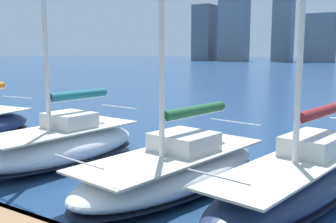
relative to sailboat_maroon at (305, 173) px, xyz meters
The scene contains 3 objects.
sailboat_maroon is the anchor object (origin of this frame).
sailboat_forest 3.73m from the sailboat_maroon, 20.78° to the left, with size 3.92×7.90×12.70m.
sailboat_teal 8.45m from the sailboat_maroon, ahead, with size 3.32×6.87×10.91m.
Camera 1 is at (-6.72, 3.84, 4.06)m, focal length 42.00 mm.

